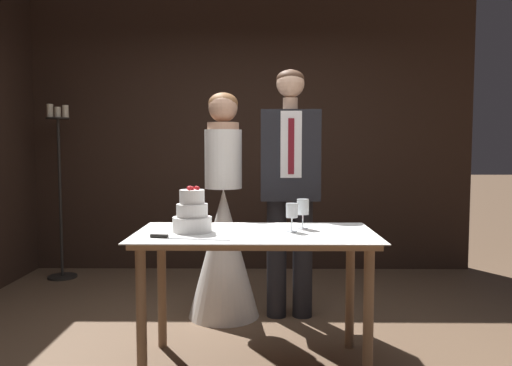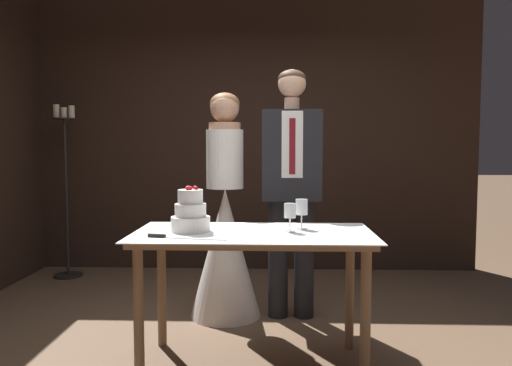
% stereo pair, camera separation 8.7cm
% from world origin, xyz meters
% --- Properties ---
extents(ground_plane, '(40.00, 40.00, 0.00)m').
position_xyz_m(ground_plane, '(0.00, 0.00, 0.00)').
color(ground_plane, brown).
extents(wall_back, '(4.70, 0.12, 2.93)m').
position_xyz_m(wall_back, '(0.00, 2.32, 1.46)').
color(wall_back, black).
rests_on(wall_back, ground_plane).
extents(cake_table, '(1.39, 0.73, 0.80)m').
position_xyz_m(cake_table, '(0.12, -0.09, 0.70)').
color(cake_table, '#8E6B4C').
rests_on(cake_table, ground_plane).
extents(tiered_cake, '(0.23, 0.23, 0.27)m').
position_xyz_m(tiered_cake, '(-0.25, -0.09, 0.90)').
color(tiered_cake, white).
rests_on(tiered_cake, cake_table).
extents(cake_knife, '(0.45, 0.11, 0.02)m').
position_xyz_m(cake_knife, '(-0.32, -0.31, 0.81)').
color(cake_knife, silver).
rests_on(cake_knife, cake_table).
extents(wine_glass_near, '(0.07, 0.07, 0.18)m').
position_xyz_m(wine_glass_near, '(0.41, 0.03, 0.93)').
color(wine_glass_near, silver).
rests_on(wine_glass_near, cake_table).
extents(wine_glass_middle, '(0.07, 0.07, 0.17)m').
position_xyz_m(wine_glass_middle, '(0.33, -0.08, 0.92)').
color(wine_glass_middle, silver).
rests_on(wine_glass_middle, cake_table).
extents(bride, '(0.54, 0.54, 1.70)m').
position_xyz_m(bride, '(-0.13, 0.77, 0.63)').
color(bride, white).
rests_on(bride, ground_plane).
extents(groom, '(0.44, 0.25, 1.87)m').
position_xyz_m(groom, '(0.37, 0.77, 1.05)').
color(groom, black).
rests_on(groom, ground_plane).
extents(candle_stand, '(0.28, 0.28, 1.71)m').
position_xyz_m(candle_stand, '(-1.82, 1.87, 0.86)').
color(candle_stand, black).
rests_on(candle_stand, ground_plane).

